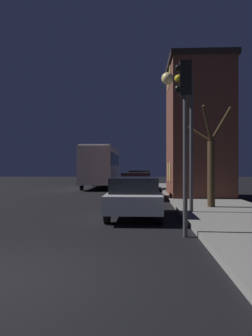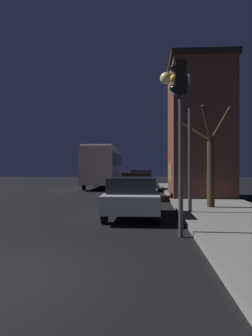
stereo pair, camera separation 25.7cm
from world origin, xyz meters
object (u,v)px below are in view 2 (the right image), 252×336
(streetlamp, at_px, (178,110))
(car_far_lane, at_px, (141,180))
(bare_tree, at_px, (210,164))
(car_mid_lane, at_px, (137,185))
(bus, at_px, (103,164))
(car_near_lane, at_px, (132,196))
(traffic_light, at_px, (180,111))

(streetlamp, relative_size, car_far_lane, 1.13)
(bare_tree, bearing_deg, car_mid_lane, 123.10)
(streetlamp, xyz_separation_m, car_mid_lane, (-1.79, 6.59, -3.18))
(bus, distance_m, car_far_lane, 4.59)
(car_far_lane, bearing_deg, bare_tree, -75.48)
(car_mid_lane, distance_m, car_far_lane, 7.12)
(bus, xyz_separation_m, car_near_lane, (3.38, -17.06, -1.36))
(bus, bearing_deg, car_far_lane, -38.63)
(traffic_light, xyz_separation_m, bus, (-4.76, 20.33, -1.14))
(streetlamp, relative_size, car_mid_lane, 1.36)
(bus, distance_m, car_near_lane, 17.45)
(bare_tree, xyz_separation_m, car_far_lane, (-3.15, 12.15, -1.14))
(traffic_light, xyz_separation_m, car_near_lane, (-1.38, 3.27, -2.50))
(bare_tree, bearing_deg, bus, 113.85)
(streetlamp, distance_m, car_far_lane, 14.16)
(bare_tree, bearing_deg, traffic_light, -108.52)
(traffic_light, bearing_deg, streetlamp, 85.16)
(car_far_lane, bearing_deg, car_mid_lane, -91.07)
(car_near_lane, height_order, car_mid_lane, car_mid_lane)
(streetlamp, relative_size, bare_tree, 1.26)
(car_near_lane, height_order, car_far_lane, car_far_lane)
(bare_tree, height_order, bus, bare_tree)
(streetlamp, bearing_deg, bare_tree, 46.25)
(streetlamp, bearing_deg, car_mid_lane, 105.17)
(streetlamp, height_order, traffic_light, streetlamp)
(traffic_light, relative_size, car_mid_lane, 1.18)
(streetlamp, height_order, bus, streetlamp)
(bare_tree, xyz_separation_m, car_mid_lane, (-3.28, 5.03, -1.18))
(traffic_light, relative_size, bus, 0.49)
(car_near_lane, xyz_separation_m, car_mid_lane, (-0.08, 7.20, 0.02))
(traffic_light, bearing_deg, car_mid_lane, 97.93)
(streetlamp, xyz_separation_m, bare_tree, (1.49, 1.56, -2.00))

